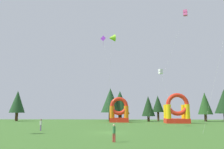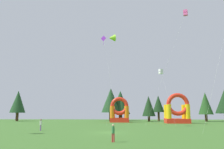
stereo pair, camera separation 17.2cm
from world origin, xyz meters
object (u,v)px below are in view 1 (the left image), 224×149
(kite_lime_delta, at_px, (112,38))
(person_left_edge, at_px, (41,124))
(inflatable_blue_arch, at_px, (119,113))
(person_far_side, at_px, (114,131))
(kite_pink_box, at_px, (185,13))
(kite_purple_diamond, at_px, (103,39))
(kite_white_box, at_px, (161,72))
(inflatable_red_slide, at_px, (177,112))

(kite_lime_delta, xyz_separation_m, person_left_edge, (-10.09, -9.71, -16.17))
(inflatable_blue_arch, bearing_deg, person_far_side, -89.64)
(kite_pink_box, height_order, person_far_side, kite_pink_box)
(kite_purple_diamond, height_order, person_left_edge, kite_purple_diamond)
(kite_purple_diamond, distance_m, inflatable_blue_arch, 21.58)
(kite_white_box, xyz_separation_m, kite_lime_delta, (-10.83, -9.44, 5.19))
(kite_white_box, height_order, kite_lime_delta, kite_lime_delta)
(kite_pink_box, bearing_deg, kite_purple_diamond, 137.08)
(kite_pink_box, distance_m, inflatable_blue_arch, 31.02)
(kite_lime_delta, distance_m, kite_pink_box, 17.14)
(kite_pink_box, bearing_deg, inflatable_red_slide, 89.89)
(kite_white_box, xyz_separation_m, kite_pink_box, (4.66, -5.88, 11.60))
(kite_purple_diamond, bearing_deg, kite_pink_box, -42.92)
(kite_white_box, bearing_deg, kite_lime_delta, -138.93)
(kite_white_box, bearing_deg, inflatable_red_slide, 52.86)
(kite_lime_delta, bearing_deg, kite_purple_diamond, 99.28)
(kite_lime_delta, height_order, person_left_edge, kite_lime_delta)
(kite_lime_delta, bearing_deg, person_far_side, -86.78)
(kite_white_box, relative_size, person_left_edge, 7.41)
(kite_purple_diamond, height_order, kite_pink_box, kite_purple_diamond)
(inflatable_blue_arch, bearing_deg, kite_pink_box, -50.40)
(kite_lime_delta, distance_m, inflatable_red_slide, 26.34)
(kite_white_box, distance_m, person_left_edge, 30.42)
(kite_purple_diamond, xyz_separation_m, inflatable_red_slide, (18.97, -5.57, -20.89))
(person_left_edge, bearing_deg, inflatable_red_slide, -84.57)
(kite_purple_diamond, relative_size, kite_pink_box, 1.01)
(kite_white_box, bearing_deg, kite_pink_box, -51.61)
(person_left_edge, height_order, inflatable_red_slide, inflatable_red_slide)
(person_left_edge, bearing_deg, inflatable_blue_arch, -59.08)
(kite_white_box, relative_size, inflatable_red_slide, 1.69)
(kite_purple_diamond, relative_size, kite_lime_delta, 1.36)
(kite_white_box, relative_size, kite_lime_delta, 0.70)
(inflatable_blue_arch, bearing_deg, kite_white_box, -49.80)
(person_far_side, distance_m, inflatable_red_slide, 40.91)
(kite_purple_diamond, distance_m, inflatable_red_slide, 28.77)
(kite_purple_diamond, distance_m, kite_pink_box, 25.88)
(kite_pink_box, distance_m, person_left_edge, 36.62)
(kite_white_box, distance_m, inflatable_red_slide, 12.10)
(inflatable_red_slide, bearing_deg, inflatable_blue_arch, 159.40)
(kite_white_box, distance_m, kite_pink_box, 13.81)
(person_far_side, bearing_deg, person_left_edge, -37.40)
(inflatable_red_slide, bearing_deg, person_left_edge, -135.31)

